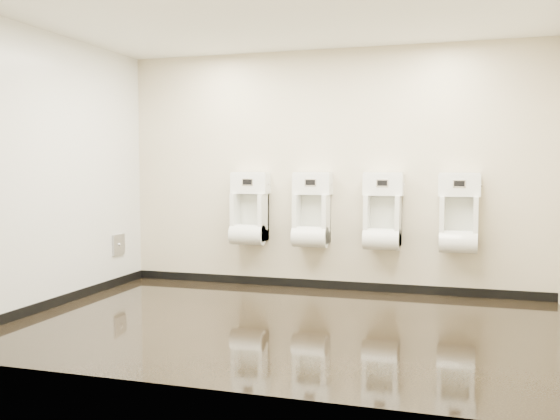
% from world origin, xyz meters
% --- Properties ---
extents(ground, '(5.00, 3.50, 0.00)m').
position_xyz_m(ground, '(0.00, 0.00, 0.00)').
color(ground, black).
rests_on(ground, ground).
extents(ceiling, '(5.00, 3.50, 0.00)m').
position_xyz_m(ceiling, '(0.00, 0.00, 2.80)').
color(ceiling, white).
extents(back_wall, '(5.00, 0.02, 2.80)m').
position_xyz_m(back_wall, '(0.00, 1.75, 1.40)').
color(back_wall, beige).
rests_on(back_wall, ground).
extents(front_wall, '(5.00, 0.02, 2.80)m').
position_xyz_m(front_wall, '(0.00, -1.75, 1.40)').
color(front_wall, beige).
rests_on(front_wall, ground).
extents(left_wall, '(0.02, 3.50, 2.80)m').
position_xyz_m(left_wall, '(-2.50, 0.00, 1.40)').
color(left_wall, beige).
rests_on(left_wall, ground).
extents(tile_overlay_left, '(0.01, 3.50, 2.80)m').
position_xyz_m(tile_overlay_left, '(-2.50, 0.00, 1.40)').
color(tile_overlay_left, white).
rests_on(tile_overlay_left, ground).
extents(skirting_back, '(5.00, 0.02, 0.10)m').
position_xyz_m(skirting_back, '(0.00, 1.74, 0.05)').
color(skirting_back, black).
rests_on(skirting_back, ground).
extents(skirting_left, '(0.02, 3.50, 0.10)m').
position_xyz_m(skirting_left, '(-2.49, 0.00, 0.05)').
color(skirting_left, black).
rests_on(skirting_left, ground).
extents(access_panel, '(0.04, 0.25, 0.25)m').
position_xyz_m(access_panel, '(-2.48, 1.20, 0.50)').
color(access_panel, '#9E9EA3').
rests_on(access_panel, left_wall).
extents(urinal_0, '(0.45, 0.34, 0.85)m').
position_xyz_m(urinal_0, '(-0.94, 1.60, 0.88)').
color(urinal_0, white).
rests_on(urinal_0, back_wall).
extents(urinal_1, '(0.45, 0.34, 0.85)m').
position_xyz_m(urinal_1, '(-0.17, 1.60, 0.88)').
color(urinal_1, white).
rests_on(urinal_1, back_wall).
extents(urinal_2, '(0.45, 0.34, 0.85)m').
position_xyz_m(urinal_2, '(0.65, 1.60, 0.88)').
color(urinal_2, white).
rests_on(urinal_2, back_wall).
extents(urinal_3, '(0.45, 0.34, 0.85)m').
position_xyz_m(urinal_3, '(1.47, 1.60, 0.88)').
color(urinal_3, white).
rests_on(urinal_3, back_wall).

